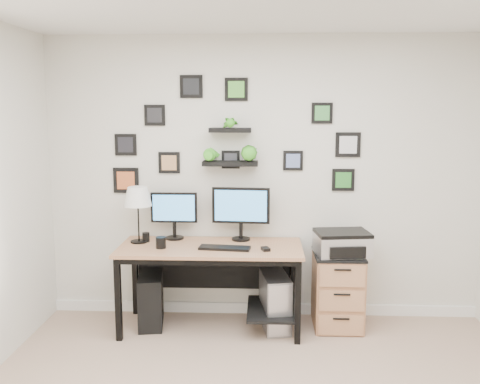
# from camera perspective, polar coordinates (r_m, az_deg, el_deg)

# --- Properties ---
(room) EXTENTS (4.00, 4.00, 4.00)m
(room) POSITION_cam_1_polar(r_m,az_deg,el_deg) (5.24, 2.41, -12.27)
(room) COLOR tan
(room) RESTS_ON ground
(desk) EXTENTS (1.60, 0.70, 0.75)m
(desk) POSITION_cam_1_polar(r_m,az_deg,el_deg) (4.77, -2.68, -7.12)
(desk) COLOR #B07A53
(desk) RESTS_ON ground
(monitor_left) EXTENTS (0.42, 0.17, 0.43)m
(monitor_left) POSITION_cam_1_polar(r_m,az_deg,el_deg) (4.93, -7.05, -2.13)
(monitor_left) COLOR black
(monitor_left) RESTS_ON desk
(monitor_right) EXTENTS (0.52, 0.18, 0.49)m
(monitor_right) POSITION_cam_1_polar(r_m,az_deg,el_deg) (4.84, 0.09, -1.84)
(monitor_right) COLOR black
(monitor_right) RESTS_ON desk
(keyboard) EXTENTS (0.45, 0.19, 0.02)m
(keyboard) POSITION_cam_1_polar(r_m,az_deg,el_deg) (4.60, -1.65, -5.98)
(keyboard) COLOR black
(keyboard) RESTS_ON desk
(mouse) EXTENTS (0.08, 0.10, 0.03)m
(mouse) POSITION_cam_1_polar(r_m,az_deg,el_deg) (4.56, 2.74, -6.09)
(mouse) COLOR black
(mouse) RESTS_ON desk
(table_lamp) EXTENTS (0.25, 0.25, 0.50)m
(table_lamp) POSITION_cam_1_polar(r_m,az_deg,el_deg) (4.83, -10.85, -0.62)
(table_lamp) COLOR black
(table_lamp) RESTS_ON desk
(mug) EXTENTS (0.09, 0.09, 0.10)m
(mug) POSITION_cam_1_polar(r_m,az_deg,el_deg) (4.67, -8.44, -5.36)
(mug) COLOR black
(mug) RESTS_ON desk
(pen_cup) EXTENTS (0.07, 0.07, 0.08)m
(pen_cup) POSITION_cam_1_polar(r_m,az_deg,el_deg) (4.91, -10.00, -4.77)
(pen_cup) COLOR black
(pen_cup) RESTS_ON desk
(pc_tower_black) EXTENTS (0.27, 0.49, 0.46)m
(pc_tower_black) POSITION_cam_1_polar(r_m,az_deg,el_deg) (4.99, -9.49, -11.26)
(pc_tower_black) COLOR black
(pc_tower_black) RESTS_ON ground
(pc_tower_grey) EXTENTS (0.29, 0.52, 0.49)m
(pc_tower_grey) POSITION_cam_1_polar(r_m,az_deg,el_deg) (4.87, 3.76, -11.55)
(pc_tower_grey) COLOR gray
(pc_tower_grey) RESTS_ON ground
(file_cabinet) EXTENTS (0.43, 0.53, 0.67)m
(file_cabinet) POSITION_cam_1_polar(r_m,az_deg,el_deg) (4.94, 10.36, -10.22)
(file_cabinet) COLOR #B07A53
(file_cabinet) RESTS_ON ground
(printer) EXTENTS (0.50, 0.42, 0.21)m
(printer) POSITION_cam_1_polar(r_m,az_deg,el_deg) (4.79, 10.84, -5.36)
(printer) COLOR silver
(printer) RESTS_ON file_cabinet
(wall_decor) EXTENTS (2.28, 0.18, 1.08)m
(wall_decor) POSITION_cam_1_polar(r_m,az_deg,el_deg) (4.85, -1.02, 5.37)
(wall_decor) COLOR black
(wall_decor) RESTS_ON ground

